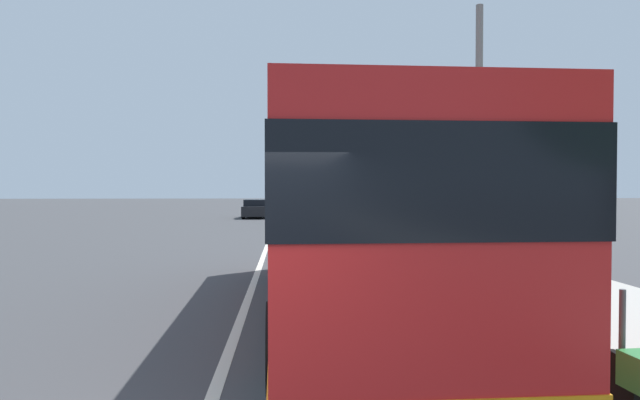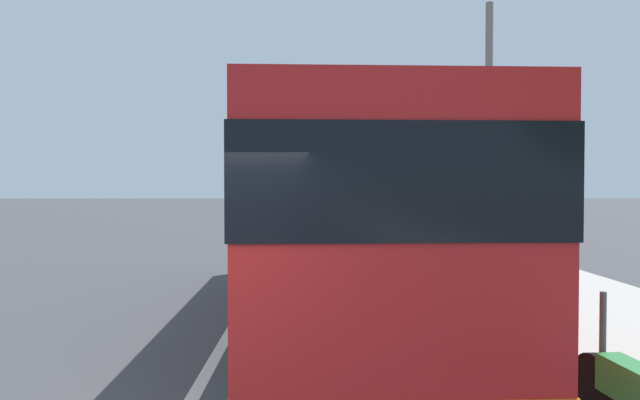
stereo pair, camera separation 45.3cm
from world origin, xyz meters
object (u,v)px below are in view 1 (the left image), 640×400
(car_ahead_same_lane, at_px, (256,209))
(utility_pole, at_px, (479,134))
(coach_bus, at_px, (346,213))
(car_oncoming, at_px, (299,207))
(car_behind_bus, at_px, (311,213))

(car_ahead_same_lane, distance_m, utility_pole, 25.85)
(car_ahead_same_lane, height_order, utility_pole, utility_pole)
(coach_bus, xyz_separation_m, car_ahead_same_lane, (31.09, 3.42, -1.15))
(car_ahead_same_lane, distance_m, car_oncoming, 5.16)
(coach_bus, height_order, car_oncoming, coach_bus)
(car_ahead_same_lane, bearing_deg, car_oncoming, 140.39)
(coach_bus, relative_size, car_oncoming, 2.73)
(coach_bus, xyz_separation_m, car_oncoming, (35.05, 0.12, -1.12))
(car_behind_bus, bearing_deg, car_ahead_same_lane, 26.66)
(car_ahead_same_lane, distance_m, car_behind_bus, 9.07)
(utility_pole, bearing_deg, coach_bus, 144.81)
(car_oncoming, relative_size, utility_pole, 0.53)
(car_behind_bus, relative_size, utility_pole, 0.54)
(car_oncoming, height_order, utility_pole, utility_pole)
(coach_bus, relative_size, car_behind_bus, 2.67)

